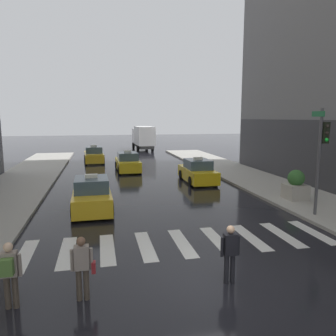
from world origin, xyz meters
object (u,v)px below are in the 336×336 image
at_px(pedestrian_with_backpack, 9,271).
at_px(pedestrian_plain_coat, 230,251).
at_px(planter_near_corner, 296,186).
at_px(traffic_light_pole, 322,147).
at_px(taxi_lead, 92,195).
at_px(box_truck, 143,137).
at_px(taxi_fourth, 94,155).
at_px(taxi_third, 128,163).
at_px(pedestrian_with_handbag, 82,265).
at_px(taxi_second, 198,172).

distance_m(pedestrian_with_backpack, pedestrian_plain_coat, 5.58).
bearing_deg(planter_near_corner, traffic_light_pole, -104.33).
distance_m(taxi_lead, box_truck, 30.00).
bearing_deg(taxi_fourth, taxi_third, -65.32).
distance_m(taxi_lead, pedestrian_with_backpack, 8.56).
bearing_deg(planter_near_corner, taxi_fourth, 120.56).
height_order(taxi_lead, pedestrian_with_backpack, taxi_lead).
height_order(pedestrian_with_backpack, pedestrian_with_handbag, same).
bearing_deg(planter_near_corner, pedestrian_plain_coat, -132.64).
bearing_deg(pedestrian_plain_coat, traffic_light_pole, 37.35).
distance_m(taxi_fourth, planter_near_corner, 21.47).
distance_m(taxi_fourth, pedestrian_with_backpack, 26.22).
bearing_deg(planter_near_corner, pedestrian_with_handbag, -145.03).
xyz_separation_m(taxi_lead, pedestrian_with_handbag, (-0.09, -8.32, 0.21)).
xyz_separation_m(taxi_second, pedestrian_plain_coat, (-3.40, -13.96, 0.21)).
bearing_deg(taxi_lead, pedestrian_plain_coat, -65.25).
bearing_deg(pedestrian_with_backpack, taxi_fourth, 86.36).
bearing_deg(taxi_lead, traffic_light_pole, -19.08).
bearing_deg(traffic_light_pole, pedestrian_with_backpack, -157.65).
relative_size(box_truck, pedestrian_with_handbag, 4.60).
distance_m(taxi_second, pedestrian_with_backpack, 16.67).
height_order(traffic_light_pole, taxi_third, traffic_light_pole).
xyz_separation_m(taxi_fourth, box_truck, (6.67, 11.46, 1.13)).
distance_m(traffic_light_pole, pedestrian_with_backpack, 13.03).
xyz_separation_m(taxi_fourth, planter_near_corner, (10.91, -18.48, 0.15)).
xyz_separation_m(taxi_third, pedestrian_plain_coat, (1.02, -19.81, 0.21)).
bearing_deg(pedestrian_with_backpack, taxi_third, 77.11).
distance_m(taxi_third, pedestrian_plain_coat, 19.83).
height_order(taxi_fourth, planter_near_corner, taxi_fourth).
bearing_deg(taxi_second, pedestrian_plain_coat, -103.69).
distance_m(taxi_second, pedestrian_plain_coat, 14.37).
height_order(taxi_lead, taxi_second, same).
relative_size(taxi_fourth, pedestrian_with_backpack, 2.80).
xyz_separation_m(traffic_light_pole, pedestrian_plain_coat, (-6.29, -4.80, -2.32)).
xyz_separation_m(traffic_light_pole, taxi_fourth, (-10.20, 21.29, -2.53)).
height_order(traffic_light_pole, taxi_fourth, traffic_light_pole).
height_order(taxi_fourth, pedestrian_with_backpack, taxi_fourth).
xyz_separation_m(pedestrian_plain_coat, planter_near_corner, (7.00, 7.61, -0.07)).
xyz_separation_m(pedestrian_with_backpack, pedestrian_with_handbag, (1.67, 0.05, -0.04)).
bearing_deg(box_truck, pedestrian_plain_coat, -94.20).
xyz_separation_m(traffic_light_pole, box_truck, (-3.53, 32.75, -1.41)).
height_order(taxi_lead, taxi_fourth, same).
relative_size(taxi_second, taxi_third, 1.00).
bearing_deg(pedestrian_with_handbag, taxi_fourth, 90.00).
bearing_deg(traffic_light_pole, taxi_lead, 160.92).
relative_size(taxi_third, pedestrian_with_backpack, 2.77).
bearing_deg(pedestrian_with_backpack, pedestrian_with_handbag, 1.76).
height_order(taxi_lead, pedestrian_with_handbag, taxi_lead).
bearing_deg(taxi_lead, taxi_fourth, 90.28).
relative_size(taxi_lead, pedestrian_with_backpack, 2.77).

